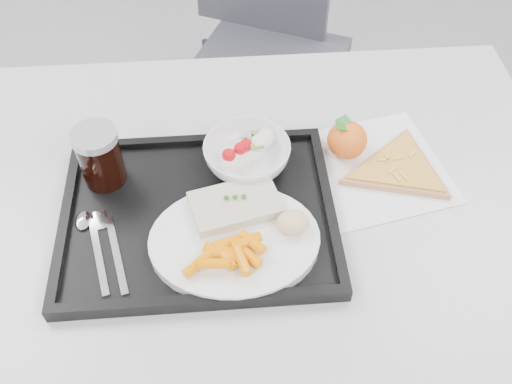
% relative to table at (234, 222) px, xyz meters
% --- Properties ---
extents(table, '(1.20, 0.80, 0.75)m').
position_rel_table_xyz_m(table, '(0.00, 0.00, 0.00)').
color(table, silver).
rests_on(table, ground).
extents(chair, '(0.56, 0.57, 0.93)m').
position_rel_table_xyz_m(chair, '(0.13, 0.83, -0.15)').
color(chair, '#33343B').
rests_on(chair, ground).
extents(tray, '(0.45, 0.35, 0.03)m').
position_rel_table_xyz_m(tray, '(-0.06, -0.04, 0.08)').
color(tray, black).
rests_on(tray, table).
extents(dinner_plate, '(0.27, 0.27, 0.02)m').
position_rel_table_xyz_m(dinner_plate, '(-0.00, -0.11, 0.09)').
color(dinner_plate, white).
rests_on(dinner_plate, tray).
extents(fish_fillet, '(0.16, 0.12, 0.03)m').
position_rel_table_xyz_m(fish_fillet, '(0.00, -0.05, 0.11)').
color(fish_fillet, beige).
rests_on(fish_fillet, dinner_plate).
extents(bread_roll, '(0.06, 0.05, 0.03)m').
position_rel_table_xyz_m(bread_roll, '(0.09, -0.10, 0.12)').
color(bread_roll, '#E3BE8B').
rests_on(bread_roll, dinner_plate).
extents(salad_bowl, '(0.15, 0.15, 0.05)m').
position_rel_table_xyz_m(salad_bowl, '(0.03, 0.06, 0.11)').
color(salad_bowl, white).
rests_on(salad_bowl, tray).
extents(cola_glass, '(0.08, 0.08, 0.11)m').
position_rel_table_xyz_m(cola_glass, '(-0.22, 0.05, 0.14)').
color(cola_glass, black).
rests_on(cola_glass, tray).
extents(cutlery, '(0.10, 0.17, 0.01)m').
position_rel_table_xyz_m(cutlery, '(-0.22, -0.08, 0.08)').
color(cutlery, silver).
rests_on(cutlery, tray).
extents(napkin, '(0.29, 0.29, 0.00)m').
position_rel_table_xyz_m(napkin, '(0.25, 0.05, 0.07)').
color(napkin, white).
rests_on(napkin, table).
extents(tangerine, '(0.08, 0.08, 0.07)m').
position_rel_table_xyz_m(tangerine, '(0.21, 0.09, 0.10)').
color(tangerine, orange).
rests_on(tangerine, napkin).
extents(pizza_slice, '(0.27, 0.27, 0.02)m').
position_rel_table_xyz_m(pizza_slice, '(0.30, 0.04, 0.08)').
color(pizza_slice, '#DFC175').
rests_on(pizza_slice, napkin).
extents(carrot_pile, '(0.13, 0.08, 0.03)m').
position_rel_table_xyz_m(carrot_pile, '(-0.01, -0.14, 0.11)').
color(carrot_pile, orange).
rests_on(carrot_pile, dinner_plate).
extents(salad_contents, '(0.10, 0.07, 0.03)m').
position_rel_table_xyz_m(salad_contents, '(0.04, 0.08, 0.12)').
color(salad_contents, red).
rests_on(salad_contents, salad_bowl).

